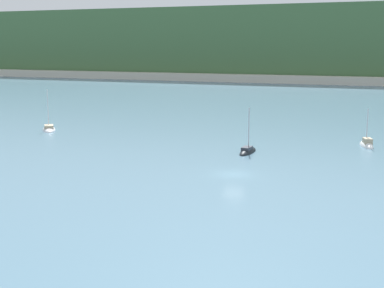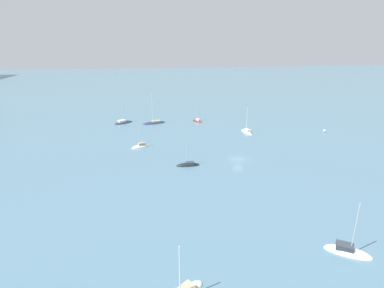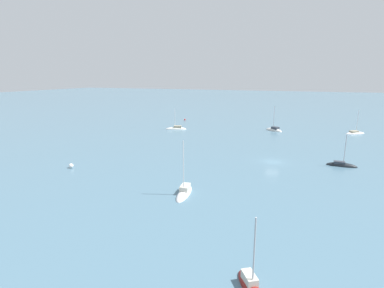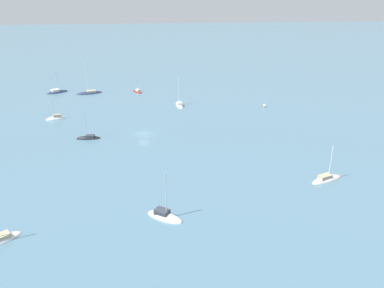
{
  "view_description": "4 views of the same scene",
  "coord_description": "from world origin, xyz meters",
  "px_view_note": "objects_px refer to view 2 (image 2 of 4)",
  "views": [
    {
      "loc": [
        17.68,
        -58.94,
        15.01
      ],
      "look_at": [
        -8.99,
        9.42,
        1.39
      ],
      "focal_mm": 50.0,
      "sensor_mm": 36.0,
      "label": 1
    },
    {
      "loc": [
        -67.52,
        23.41,
        27.8
      ],
      "look_at": [
        2.36,
        11.39,
        3.95
      ],
      "focal_mm": 28.0,
      "sensor_mm": 36.0,
      "label": 2
    },
    {
      "loc": [
        61.74,
        6.28,
        17.54
      ],
      "look_at": [
        0.19,
        -17.92,
        2.33
      ],
      "focal_mm": 28.0,
      "sensor_mm": 36.0,
      "label": 3
    },
    {
      "loc": [
        -86.73,
        -3.21,
        33.52
      ],
      "look_at": [
        -14.17,
        -10.53,
        2.75
      ],
      "focal_mm": 35.0,
      "sensor_mm": 36.0,
      "label": 4
    }
  ],
  "objects_px": {
    "sailboat_4": "(154,123)",
    "sailboat_6": "(188,165)",
    "sailboat_8": "(197,121)",
    "sailboat_5": "(347,252)",
    "mooring_buoy_0": "(324,131)",
    "sailboat_2": "(123,123)",
    "sailboat_0": "(247,132)",
    "sailboat_3": "(141,147)"
  },
  "relations": [
    {
      "from": "sailboat_4",
      "to": "mooring_buoy_0",
      "type": "relative_size",
      "value": 13.3
    },
    {
      "from": "sailboat_6",
      "to": "mooring_buoy_0",
      "type": "height_order",
      "value": "sailboat_6"
    },
    {
      "from": "sailboat_0",
      "to": "sailboat_8",
      "type": "distance_m",
      "value": 21.62
    },
    {
      "from": "sailboat_0",
      "to": "mooring_buoy_0",
      "type": "distance_m",
      "value": 25.79
    },
    {
      "from": "sailboat_0",
      "to": "sailboat_3",
      "type": "distance_m",
      "value": 35.76
    },
    {
      "from": "sailboat_2",
      "to": "sailboat_8",
      "type": "distance_m",
      "value": 27.48
    },
    {
      "from": "mooring_buoy_0",
      "to": "sailboat_4",
      "type": "bearing_deg",
      "value": 68.91
    },
    {
      "from": "sailboat_5",
      "to": "sailboat_6",
      "type": "bearing_deg",
      "value": 150.57
    },
    {
      "from": "sailboat_4",
      "to": "sailboat_8",
      "type": "relative_size",
      "value": 1.6
    },
    {
      "from": "sailboat_0",
      "to": "mooring_buoy_0",
      "type": "relative_size",
      "value": 10.14
    },
    {
      "from": "sailboat_4",
      "to": "mooring_buoy_0",
      "type": "height_order",
      "value": "sailboat_4"
    },
    {
      "from": "sailboat_0",
      "to": "sailboat_5",
      "type": "relative_size",
      "value": 1.01
    },
    {
      "from": "sailboat_3",
      "to": "sailboat_6",
      "type": "bearing_deg",
      "value": 108.57
    },
    {
      "from": "sailboat_5",
      "to": "sailboat_8",
      "type": "relative_size",
      "value": 1.2
    },
    {
      "from": "mooring_buoy_0",
      "to": "sailboat_8",
      "type": "bearing_deg",
      "value": 61.55
    },
    {
      "from": "sailboat_6",
      "to": "mooring_buoy_0",
      "type": "bearing_deg",
      "value": -155.41
    },
    {
      "from": "sailboat_0",
      "to": "sailboat_5",
      "type": "distance_m",
      "value": 59.88
    },
    {
      "from": "sailboat_5",
      "to": "sailboat_6",
      "type": "xyz_separation_m",
      "value": [
        34.99,
        16.98,
        -0.04
      ]
    },
    {
      "from": "sailboat_4",
      "to": "sailboat_6",
      "type": "distance_m",
      "value": 42.19
    },
    {
      "from": "sailboat_3",
      "to": "sailboat_4",
      "type": "height_order",
      "value": "sailboat_4"
    },
    {
      "from": "sailboat_0",
      "to": "mooring_buoy_0",
      "type": "height_order",
      "value": "sailboat_0"
    },
    {
      "from": "sailboat_0",
      "to": "sailboat_4",
      "type": "distance_m",
      "value": 34.08
    },
    {
      "from": "sailboat_2",
      "to": "sailboat_4",
      "type": "distance_m",
      "value": 11.48
    },
    {
      "from": "sailboat_2",
      "to": "sailboat_6",
      "type": "distance_m",
      "value": 47.24
    },
    {
      "from": "sailboat_8",
      "to": "sailboat_5",
      "type": "bearing_deg",
      "value": 151.48
    },
    {
      "from": "sailboat_0",
      "to": "sailboat_8",
      "type": "height_order",
      "value": "sailboat_0"
    },
    {
      "from": "sailboat_8",
      "to": "mooring_buoy_0",
      "type": "distance_m",
      "value": 44.09
    },
    {
      "from": "sailboat_5",
      "to": "sailboat_6",
      "type": "relative_size",
      "value": 1.26
    },
    {
      "from": "sailboat_4",
      "to": "mooring_buoy_0",
      "type": "xyz_separation_m",
      "value": [
        -21.17,
        -54.89,
        0.35
      ]
    },
    {
      "from": "sailboat_5",
      "to": "sailboat_8",
      "type": "height_order",
      "value": "sailboat_5"
    },
    {
      "from": "sailboat_2",
      "to": "mooring_buoy_0",
      "type": "distance_m",
      "value": 70.16
    },
    {
      "from": "sailboat_0",
      "to": "sailboat_3",
      "type": "height_order",
      "value": "sailboat_0"
    },
    {
      "from": "sailboat_0",
      "to": "sailboat_4",
      "type": "xyz_separation_m",
      "value": [
        17.23,
        29.4,
        -0.07
      ]
    },
    {
      "from": "sailboat_2",
      "to": "sailboat_8",
      "type": "bearing_deg",
      "value": -36.4
    },
    {
      "from": "mooring_buoy_0",
      "to": "sailboat_5",
      "type": "bearing_deg",
      "value": 150.11
    },
    {
      "from": "sailboat_0",
      "to": "sailboat_6",
      "type": "xyz_separation_m",
      "value": [
        -24.53,
        23.44,
        -0.08
      ]
    },
    {
      "from": "sailboat_0",
      "to": "sailboat_8",
      "type": "relative_size",
      "value": 1.22
    },
    {
      "from": "sailboat_0",
      "to": "sailboat_2",
      "type": "relative_size",
      "value": 1.08
    },
    {
      "from": "mooring_buoy_0",
      "to": "sailboat_2",
      "type": "bearing_deg",
      "value": 70.52
    },
    {
      "from": "sailboat_5",
      "to": "sailboat_2",
      "type": "bearing_deg",
      "value": 148.1
    },
    {
      "from": "sailboat_8",
      "to": "sailboat_2",
      "type": "bearing_deg",
      "value": 51.41
    },
    {
      "from": "sailboat_6",
      "to": "sailboat_5",
      "type": "bearing_deg",
      "value": 117.64
    }
  ]
}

